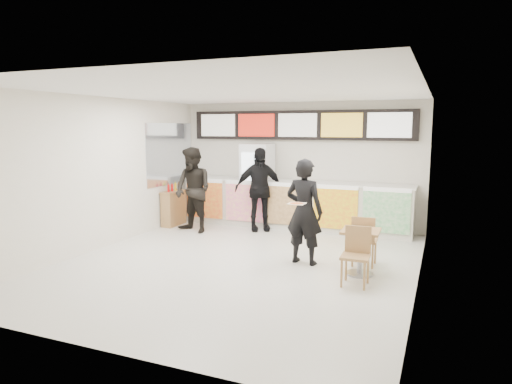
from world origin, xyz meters
The scene contains 15 objects.
floor centered at (0.00, 0.00, 0.00)m, with size 7.00×7.00×0.00m, color beige.
ceiling centered at (0.00, 0.00, 3.00)m, with size 7.00×7.00×0.00m, color white.
wall_back centered at (0.00, 3.50, 1.50)m, with size 6.00×6.00×0.00m, color silver.
wall_left centered at (-3.00, 0.00, 1.50)m, with size 7.00×7.00×0.00m, color silver.
wall_right centered at (3.00, 0.00, 1.50)m, with size 7.00×7.00×0.00m, color silver.
service_counter centered at (0.00, 3.09, 0.57)m, with size 5.56×0.77×1.14m.
menu_board centered at (0.00, 3.41, 2.45)m, with size 5.50×0.14×0.70m.
drinks_fridge centered at (-0.93, 3.11, 1.00)m, with size 0.70×0.67×2.00m.
mirror_panel centered at (-2.99, 2.45, 1.75)m, with size 0.01×2.00×1.50m, color #B2B7BF.
customer_main centered at (1.06, 0.44, 0.94)m, with size 0.68×0.45×1.87m, color black.
customer_left centered at (-1.99, 1.81, 0.98)m, with size 0.95×0.74×1.96m, color black.
customer_mid centered at (-0.66, 2.55, 0.97)m, with size 1.14×0.47×1.94m, color black.
pizza_slice centered at (1.06, -0.01, 1.16)m, with size 0.36×0.36×0.02m.
cafe_table centered at (2.09, 0.18, 0.52)m, with size 0.62×1.54×0.89m.
condiment_ledge centered at (-2.82, 2.27, 0.44)m, with size 0.31×0.76×1.02m.
Camera 1 is at (3.28, -7.17, 2.41)m, focal length 32.00 mm.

